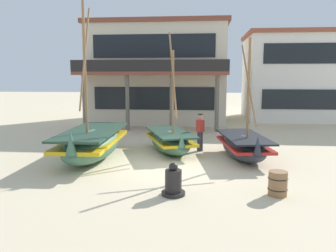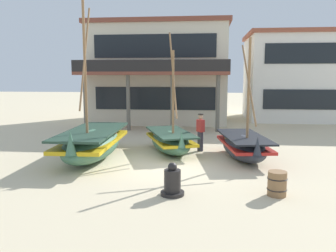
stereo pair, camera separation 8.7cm
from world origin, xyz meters
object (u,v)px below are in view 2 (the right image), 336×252
object	(u,v)px
capstan_winch	(172,182)
harbor_building_annex	(309,77)
fishing_boat_near_left	(244,146)
harbor_building_main	(160,73)
wooden_barrel	(277,184)
fisherman_by_hull	(200,133)
fishing_boat_far_right	(170,141)
fishing_boat_centre_large	(92,143)

from	to	relation	value
capstan_winch	harbor_building_annex	distance (m)	20.85
fishing_boat_near_left	harbor_building_main	distance (m)	13.15
capstan_winch	wooden_barrel	bearing A→B (deg)	4.86
fisherman_by_hull	capstan_winch	bearing A→B (deg)	-96.73
wooden_barrel	harbor_building_annex	xyz separation A→B (m)	(5.94, 18.39, 2.96)
fishing_boat_far_right	capstan_winch	world-z (taller)	fishing_boat_far_right
harbor_building_annex	fishing_boat_near_left	bearing A→B (deg)	-114.51
capstan_winch	wooden_barrel	size ratio (longest dim) A/B	1.34
fisherman_by_hull	harbor_building_main	distance (m)	11.32
fishing_boat_near_left	harbor_building_main	xyz separation A→B (m)	(-4.92, 11.81, 3.03)
fishing_boat_far_right	wooden_barrel	bearing A→B (deg)	-56.14
fishing_boat_near_left	wooden_barrel	bearing A→B (deg)	-84.14
capstan_winch	fishing_boat_far_right	bearing A→B (deg)	96.28
harbor_building_annex	capstan_winch	bearing A→B (deg)	-115.40
fishing_boat_centre_large	harbor_building_annex	size ratio (longest dim) A/B	0.64
harbor_building_main	fishing_boat_far_right	bearing A→B (deg)	-80.42
fisherman_by_hull	capstan_winch	world-z (taller)	fisherman_by_hull
fisherman_by_hull	fishing_boat_centre_large	bearing A→B (deg)	-155.42
harbor_building_main	harbor_building_annex	bearing A→B (deg)	10.99
fishing_boat_centre_large	fishing_boat_far_right	size ratio (longest dim) A/B	1.19
fishing_boat_near_left	harbor_building_annex	xyz separation A→B (m)	(6.39, 14.01, 2.78)
capstan_winch	wooden_barrel	world-z (taller)	capstan_winch
fishing_boat_near_left	fishing_boat_centre_large	bearing A→B (deg)	-173.50
capstan_winch	harbor_building_main	xyz separation A→B (m)	(-2.45, 16.45, 3.20)
fishing_boat_far_right	harbor_building_annex	distance (m)	16.43
wooden_barrel	harbor_building_annex	bearing A→B (deg)	72.12
wooden_barrel	fishing_boat_centre_large	bearing A→B (deg)	150.55
fishing_boat_near_left	fishing_boat_centre_large	xyz separation A→B (m)	(-6.09, -0.69, 0.12)
fishing_boat_centre_large	fishing_boat_far_right	world-z (taller)	fishing_boat_centre_large
capstan_winch	harbor_building_annex	xyz separation A→B (m)	(8.85, 18.64, 2.95)
fisherman_by_hull	wooden_barrel	distance (m)	6.11
fishing_boat_near_left	fishing_boat_far_right	distance (m)	3.19
wooden_barrel	harbor_building_annex	size ratio (longest dim) A/B	0.07
fishing_boat_near_left	capstan_winch	bearing A→B (deg)	-118.02
fishing_boat_centre_large	fisherman_by_hull	distance (m)	4.76
fisherman_by_hull	wooden_barrel	xyz separation A→B (m)	(2.22, -5.67, -0.48)
fishing_boat_far_right	fisherman_by_hull	xyz separation A→B (m)	(1.30, 0.42, 0.30)
fishing_boat_centre_large	capstan_winch	distance (m)	5.36
fishing_boat_far_right	capstan_winch	xyz separation A→B (m)	(0.61, -5.50, -0.16)
fishing_boat_far_right	harbor_building_main	distance (m)	11.51
fishing_boat_centre_large	wooden_barrel	bearing A→B (deg)	-29.45
fishing_boat_near_left	wooden_barrel	world-z (taller)	fishing_boat_near_left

